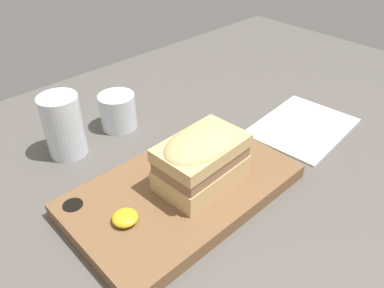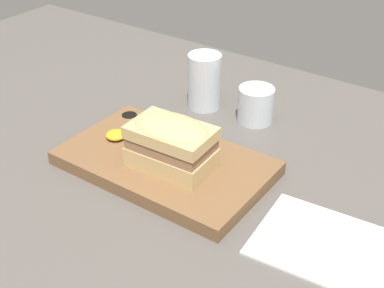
# 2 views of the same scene
# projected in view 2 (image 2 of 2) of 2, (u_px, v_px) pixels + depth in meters

# --- Properties ---
(dining_table) EXTENTS (1.81, 1.18, 0.02)m
(dining_table) POSITION_uv_depth(u_px,v_px,m) (145.00, 182.00, 0.97)
(dining_table) COLOR #56514C
(dining_table) RESTS_ON ground
(serving_board) EXTENTS (0.38, 0.23, 0.03)m
(serving_board) POSITION_uv_depth(u_px,v_px,m) (165.00, 163.00, 0.99)
(serving_board) COLOR brown
(serving_board) RESTS_ON dining_table
(sandwich) EXTENTS (0.15, 0.10, 0.10)m
(sandwich) POSITION_uv_depth(u_px,v_px,m) (171.00, 142.00, 0.93)
(sandwich) COLOR tan
(sandwich) RESTS_ON serving_board
(mustard_dollop) EXTENTS (0.04, 0.04, 0.02)m
(mustard_dollop) POSITION_uv_depth(u_px,v_px,m) (116.00, 135.00, 1.03)
(mustard_dollop) COLOR gold
(mustard_dollop) RESTS_ON serving_board
(water_glass) EXTENTS (0.07, 0.07, 0.12)m
(water_glass) POSITION_uv_depth(u_px,v_px,m) (204.00, 85.00, 1.17)
(water_glass) COLOR silver
(water_glass) RESTS_ON dining_table
(wine_glass) EXTENTS (0.08, 0.08, 0.08)m
(wine_glass) POSITION_uv_depth(u_px,v_px,m) (256.00, 106.00, 1.13)
(wine_glass) COLOR silver
(wine_glass) RESTS_ON dining_table
(napkin) EXTENTS (0.23, 0.18, 0.00)m
(napkin) POSITION_uv_depth(u_px,v_px,m) (328.00, 246.00, 0.82)
(napkin) COLOR white
(napkin) RESTS_ON dining_table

